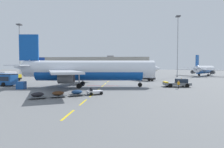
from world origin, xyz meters
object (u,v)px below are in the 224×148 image
Objects in this scene: airliner_foreground at (87,70)px; uld_cargo_container at (21,85)px; catering_truck at (145,76)px; airliner_mid_left at (60,68)px; apron_light_mast_far at (178,40)px; apron_light_mast_near at (20,44)px; airliner_far_center at (204,69)px; ground_crew_worker at (179,84)px; baggage_train at (68,93)px; fuel_service_truck at (10,76)px; pushback_tug at (178,83)px.

uld_cargo_container is at bearing -159.83° from airliner_foreground.
catering_truck is 37.76m from uld_cargo_container.
apron_light_mast_far reaches higher than airliner_mid_left.
apron_light_mast_near reaches higher than catering_truck.
airliner_mid_left is 4.01× the size of catering_truck.
airliner_far_center is 14.60× the size of ground_crew_worker.
ground_crew_worker reaches higher than baggage_train.
ground_crew_worker is at bearing -30.53° from apron_light_mast_near.
airliner_foreground reaches higher than baggage_train.
fuel_service_truck is 50.94m from ground_crew_worker.
catering_truck is 4.17× the size of uld_cargo_container.
airliner_mid_left is 85.07m from airliner_far_center.
fuel_service_truck is at bearing -67.25° from apron_light_mast_near.
apron_light_mast_far is (32.04, 41.93, 12.84)m from airliner_foreground.
ground_crew_worker is 33.90m from uld_cargo_container.
airliner_foreground is at bearing -25.76° from fuel_service_truck.
pushback_tug is at bearing -52.56° from airliner_mid_left.
baggage_train is (27.98, -27.14, -1.11)m from fuel_service_truck.
catering_truck is 36.77m from baggage_train.
ground_crew_worker is at bearing 5.64° from uld_cargo_container.
baggage_train is 0.39× the size of apron_light_mast_far.
apron_light_mast_near is (-7.57, 18.06, 12.54)m from fuel_service_truck.
airliner_far_center is at bearing 47.38° from airliner_foreground.
uld_cargo_container is (-61.41, -57.23, -2.42)m from airliner_far_center.
apron_light_mast_far is (11.52, 43.45, 15.80)m from ground_crew_worker.
airliner_far_center is at bearing 61.93° from pushback_tug.
ground_crew_worker is (-0.80, -3.52, 0.09)m from pushback_tug.
airliner_mid_left is at bearing 165.09° from airliner_far_center.
airliner_far_center reaches higher than ground_crew_worker.
uld_cargo_container is (-33.74, -3.33, -0.19)m from ground_crew_worker.
airliner_foreground reaches higher than catering_truck.
airliner_mid_left is 3.95× the size of fuel_service_truck.
airliner_mid_left is 81.85m from uld_cargo_container.
fuel_service_truck is 23.25m from apron_light_mast_near.
apron_light_mast_near is at bearing 112.75° from fuel_service_truck.
pushback_tug is 50.79m from fuel_service_truck.
airliner_foreground reaches higher than airliner_mid_left.
pushback_tug reaches higher than uld_cargo_container.
apron_light_mast_near is 68.57m from apron_light_mast_far.
apron_light_mast_far is (60.16, 28.36, 15.14)m from fuel_service_truck.
catering_truck is at bearing 8.03° from fuel_service_truck.
pushback_tug is 3.61m from ground_crew_worker.
apron_light_mast_far reaches higher than apron_light_mast_near.
fuel_service_truck is at bearing 162.76° from ground_crew_worker.
apron_light_mast_near is at bearing 166.88° from catering_truck.
baggage_train is at bearing -120.11° from apron_light_mast_far.
airliner_foreground is at bearing -127.39° from apron_light_mast_far.
airliner_foreground is 3.24× the size of baggage_train.
airliner_foreground is 1.55× the size of apron_light_mast_near.
pushback_tug is at bearing -71.64° from catering_truck.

